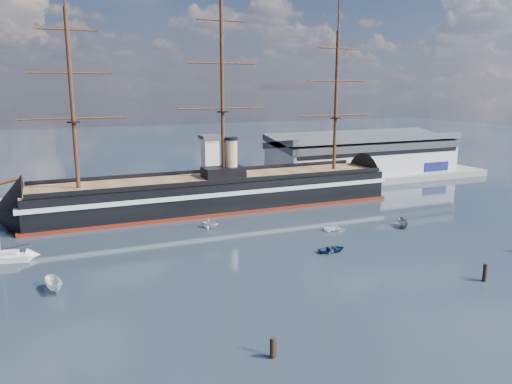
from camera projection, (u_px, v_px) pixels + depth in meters
name	position (u px, v px, depth m)	size (l,w,h in m)	color
ground	(247.00, 229.00, 106.23)	(600.00, 600.00, 0.00)	#1B232A
quay	(231.00, 193.00, 142.41)	(180.00, 18.00, 2.00)	slate
warehouse	(363.00, 154.00, 163.26)	(63.00, 21.00, 11.60)	#B7BABC
quay_tower	(210.00, 162.00, 134.95)	(5.00, 5.00, 15.00)	silver
warship	(209.00, 193.00, 122.63)	(112.92, 16.72, 53.94)	black
sailboat	(5.00, 257.00, 86.13)	(8.59, 4.45, 13.19)	silver
motorboat_a	(55.00, 292.00, 73.61)	(6.40, 2.35, 2.56)	silver
motorboat_b	(332.00, 252.00, 91.31)	(3.25, 1.30, 1.52)	navy
motorboat_c	(404.00, 227.00, 107.33)	(5.73, 2.10, 2.29)	gray
motorboat_d	(210.00, 228.00, 106.91)	(6.57, 2.85, 2.41)	silver
motorboat_e	(335.00, 231.00, 104.72)	(2.98, 1.19, 1.39)	white
piling_near_left	(273.00, 358.00, 55.61)	(0.64, 0.64, 3.10)	black
piling_near_right	(484.00, 281.00, 77.54)	(0.64, 0.64, 3.57)	black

